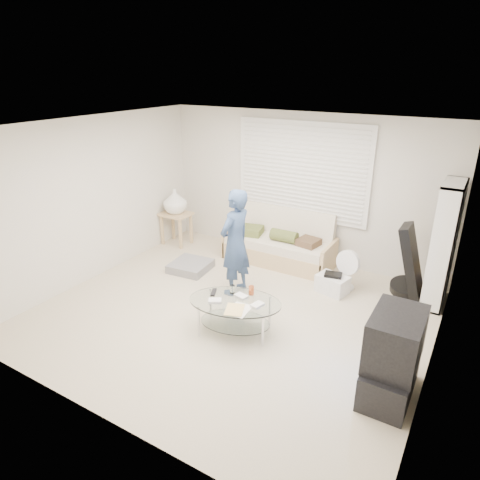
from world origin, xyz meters
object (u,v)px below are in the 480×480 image
Objects in this scene: futon_sofa at (279,245)px; coffee_table at (235,307)px; bookshelf at (443,245)px; tv_unit at (392,357)px.

futon_sofa is 1.41× the size of coffee_table.
bookshelf is at bearing -2.64° from futon_sofa.
tv_unit is 0.70× the size of coffee_table.
futon_sofa is 2.59m from bookshelf.
futon_sofa reaches higher than coffee_table.
tv_unit reaches higher than coffee_table.
bookshelf is 2.99m from coffee_table.
tv_unit is 1.95m from coffee_table.
futon_sofa is 2.25m from coffee_table.
coffee_table is at bearing 175.15° from tv_unit.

